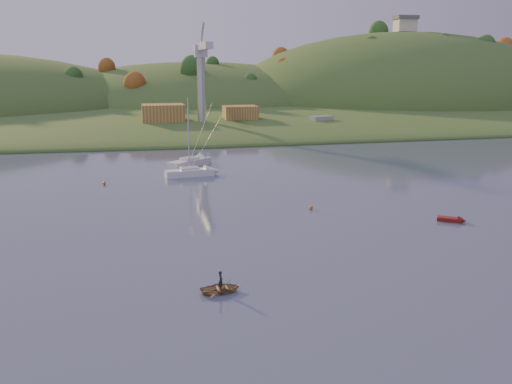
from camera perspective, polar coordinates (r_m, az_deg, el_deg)
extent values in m
plane|color=#353B57|center=(38.92, 13.02, -15.80)|extent=(500.00, 500.00, 0.00)
cube|color=#2D4B1E|center=(261.81, -8.63, 8.83)|extent=(620.00, 220.00, 1.50)
ellipsoid|color=#2D4B1E|center=(197.17, -7.48, 7.53)|extent=(640.00, 150.00, 7.00)
ellipsoid|color=#2D4B1E|center=(242.73, -5.96, 8.58)|extent=(140.00, 120.00, 36.00)
ellipsoid|color=#2D4B1E|center=(251.80, 14.26, 8.41)|extent=(150.00, 130.00, 60.00)
cube|color=beige|center=(251.51, 14.69, 15.81)|extent=(8.00, 6.00, 5.00)
cube|color=#595960|center=(251.71, 14.73, 16.53)|extent=(9.00, 7.00, 1.50)
cube|color=slate|center=(155.00, -4.37, 6.57)|extent=(42.00, 16.00, 2.40)
cube|color=brown|center=(154.49, -9.27, 7.76)|extent=(11.00, 8.00, 4.80)
cube|color=brown|center=(157.88, -1.58, 7.89)|extent=(9.00, 7.00, 4.00)
cylinder|color=#B7B7BC|center=(151.85, -5.47, 10.28)|extent=(2.20, 2.20, 18.00)
cube|color=#B7B7BC|center=(151.70, -5.55, 13.86)|extent=(3.20, 3.20, 3.20)
cube|color=#B7B7BC|center=(142.78, -5.15, 14.33)|extent=(1.80, 18.00, 1.60)
cube|color=#B7B7BC|center=(156.68, -5.77, 14.20)|extent=(1.80, 10.00, 1.60)
cube|color=silver|center=(102.86, -6.67, 2.90)|extent=(8.39, 7.71, 1.21)
cube|color=silver|center=(102.75, -6.68, 3.26)|extent=(3.79, 3.64, 0.77)
cylinder|color=silver|center=(101.97, -6.76, 6.27)|extent=(0.18, 0.18, 10.98)
cylinder|color=silver|center=(102.70, -6.68, 3.39)|extent=(2.75, 2.37, 0.12)
cylinder|color=silver|center=(102.69, -6.68, 3.45)|extent=(2.57, 2.27, 0.36)
cube|color=silver|center=(94.17, -6.67, 1.92)|extent=(8.15, 3.46, 1.09)
cube|color=silver|center=(94.06, -6.68, 2.28)|extent=(3.18, 2.18, 0.69)
cylinder|color=silver|center=(93.28, -6.76, 5.22)|extent=(0.18, 0.18, 9.87)
cylinder|color=silver|center=(94.01, -6.68, 2.43)|extent=(3.14, 0.57, 0.12)
cylinder|color=silver|center=(94.00, -6.68, 2.49)|extent=(2.79, 0.75, 0.36)
imported|color=#977753|center=(47.35, -3.54, -9.61)|extent=(3.59, 2.76, 0.69)
imported|color=black|center=(47.17, -3.55, -9.09)|extent=(0.45, 0.63, 1.60)
cube|color=#5E130D|center=(71.08, 18.79, -2.61)|extent=(2.92, 2.48, 0.46)
cone|color=#5E130D|center=(71.03, 19.91, -2.71)|extent=(1.43, 1.47, 1.11)
cube|color=slate|center=(157.68, 6.51, 6.54)|extent=(15.52, 9.90, 1.88)
cube|color=#B7B7BC|center=(157.51, 6.52, 7.10)|extent=(6.96, 5.08, 2.51)
sphere|color=orange|center=(72.97, 5.51, -1.55)|extent=(0.50, 0.50, 0.50)
sphere|color=orange|center=(90.09, -14.95, 0.87)|extent=(0.50, 0.50, 0.50)
sphere|color=orange|center=(90.14, -14.94, 0.88)|extent=(0.50, 0.50, 0.50)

